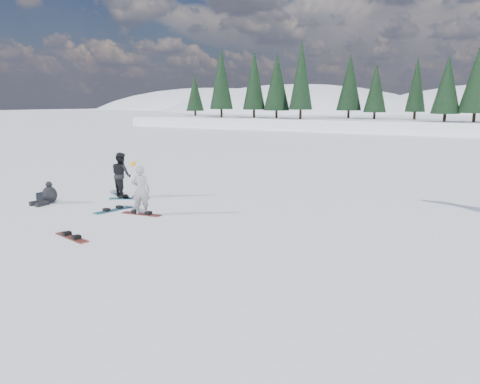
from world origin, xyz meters
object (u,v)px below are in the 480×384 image
object	(u,v)px
seated_rider	(48,195)
snowboard_loose_a	(113,210)
snowboard_loose_c	(128,198)
snowboarder_woman	(141,190)
snowboarder_man	(121,175)
gear_bag	(43,197)
snowboard_loose_b	(72,237)

from	to	relation	value
seated_rider	snowboard_loose_a	world-z (taller)	seated_rider
seated_rider	snowboard_loose_c	world-z (taller)	seated_rider
snowboarder_woman	seated_rider	bearing A→B (deg)	-21.81
snowboarder_man	snowboard_loose_c	distance (m)	1.07
seated_rider	snowboarder_woman	bearing A→B (deg)	8.96
gear_bag	snowboard_loose_b	xyz separation A→B (m)	(5.26, -2.99, -0.14)
seated_rider	snowboard_loose_b	bearing A→B (deg)	-27.94
gear_bag	snowboard_loose_a	xyz separation A→B (m)	(3.73, 0.13, -0.14)
gear_bag	snowboard_loose_b	world-z (taller)	gear_bag
snowboarder_woman	snowboard_loose_c	bearing A→B (deg)	-64.93
seated_rider	snowboard_loose_a	xyz separation A→B (m)	(3.03, 0.38, -0.31)
snowboard_loose_a	snowboarder_man	bearing A→B (deg)	45.53
snowboard_loose_a	gear_bag	bearing A→B (deg)	100.24
snowboard_loose_b	snowboard_loose_c	xyz separation A→B (m)	(-2.55, 4.94, 0.00)
gear_bag	snowboard_loose_c	size ratio (longest dim) A/B	0.30
snowboarder_woman	snowboard_loose_a	distance (m)	1.56
seated_rider	snowboard_loose_b	size ratio (longest dim) A/B	0.68
snowboard_loose_a	snowboard_loose_c	bearing A→B (deg)	37.44
seated_rider	gear_bag	distance (m)	0.77
snowboarder_woman	snowboarder_man	distance (m)	3.48
gear_bag	snowboard_loose_c	world-z (taller)	gear_bag
snowboarder_woman	snowboard_loose_a	bearing A→B (deg)	-24.71
snowboarder_man	snowboard_loose_a	bearing A→B (deg)	147.76
snowboarder_man	snowboard_loose_c	world-z (taller)	snowboarder_man
snowboarder_man	snowboard_loose_a	distance (m)	2.73
snowboard_loose_a	snowboarder_woman	bearing A→B (deg)	-78.65
snowboard_loose_a	snowboard_loose_c	distance (m)	2.10
gear_bag	snowboard_loose_b	distance (m)	6.05
snowboard_loose_b	snowboarder_woman	bearing A→B (deg)	106.74
snowboarder_woman	seated_rider	world-z (taller)	snowboarder_woman
snowboarder_woman	gear_bag	xyz separation A→B (m)	(-5.03, -0.20, -0.72)
snowboarder_man	snowboard_loose_b	size ratio (longest dim) A/B	1.23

